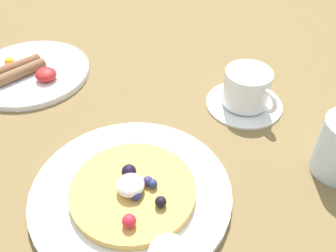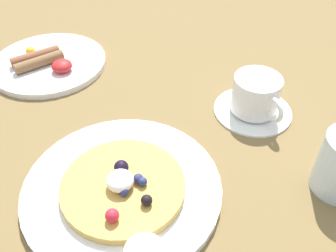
{
  "view_description": "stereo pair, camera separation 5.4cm",
  "coord_description": "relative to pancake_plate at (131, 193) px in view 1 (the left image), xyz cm",
  "views": [
    {
      "loc": [
        7.99,
        -40.0,
        41.22
      ],
      "look_at": [
        2.34,
        0.43,
        4.0
      ],
      "focal_mm": 39.43,
      "sensor_mm": 36.0,
      "label": 1
    },
    {
      "loc": [
        13.32,
        -38.89,
        41.22
      ],
      "look_at": [
        2.34,
        0.43,
        4.0
      ],
      "focal_mm": 39.43,
      "sensor_mm": 36.0,
      "label": 2
    }
  ],
  "objects": [
    {
      "name": "coffee_cup",
      "position": [
        15.63,
        22.06,
        3.34
      ],
      "size": [
        8.77,
        9.68,
        6.16
      ],
      "color": "white",
      "rests_on": "coffee_saucer"
    },
    {
      "name": "fried_breakfast",
      "position": [
        -26.39,
        24.67,
        1.38
      ],
      "size": [
        14.57,
        10.87,
        2.35
      ],
      "color": "brown",
      "rests_on": "breakfast_plate"
    },
    {
      "name": "pancake_plate",
      "position": [
        0.0,
        0.0,
        0.0
      ],
      "size": [
        27.28,
        27.28,
        1.31
      ],
      "primitive_type": "cylinder",
      "color": "white",
      "rests_on": "ground_plane"
    },
    {
      "name": "pancake_with_berries",
      "position": [
        0.5,
        -0.73,
        1.53
      ],
      "size": [
        16.75,
        16.75,
        3.48
      ],
      "color": "gold",
      "rests_on": "pancake_plate"
    },
    {
      "name": "ground_plane",
      "position": [
        1.28,
        10.02,
        -2.16
      ],
      "size": [
        196.05,
        151.7,
        3.0
      ],
      "primitive_type": "cube",
      "color": "brown"
    },
    {
      "name": "coffee_saucer",
      "position": [
        15.52,
        22.19,
        -0.26
      ],
      "size": [
        13.32,
        13.32,
        0.8
      ],
      "primitive_type": "cylinder",
      "color": "white",
      "rests_on": "ground_plane"
    },
    {
      "name": "breakfast_plate",
      "position": [
        -25.58,
        25.74,
        -0.08
      ],
      "size": [
        22.62,
        22.62,
        1.15
      ],
      "primitive_type": "cylinder",
      "color": "white",
      "rests_on": "ground_plane"
    }
  ]
}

